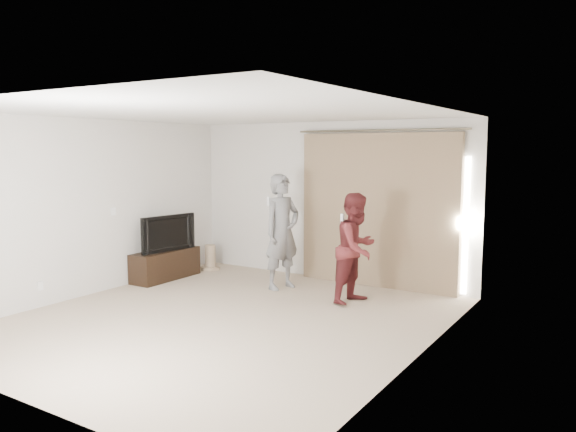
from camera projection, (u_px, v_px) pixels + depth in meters
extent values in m
plane|color=tan|center=(225.00, 320.00, 7.11)|extent=(5.50, 5.50, 0.00)
cube|color=silver|center=(328.00, 201.00, 9.27)|extent=(5.00, 0.04, 2.60)
cube|color=silver|center=(91.00, 207.00, 8.28)|extent=(0.04, 5.50, 2.60)
cube|color=white|center=(113.00, 211.00, 8.62)|extent=(0.02, 0.08, 0.12)
cube|color=white|center=(40.00, 286.00, 7.64)|extent=(0.02, 0.08, 0.12)
cube|color=silver|center=(222.00, 112.00, 6.80)|extent=(5.00, 5.50, 0.01)
cube|color=#927859|center=(377.00, 211.00, 8.74)|extent=(2.60, 0.10, 2.40)
cylinder|color=brown|center=(379.00, 130.00, 8.60)|extent=(2.80, 0.03, 0.03)
cube|color=silver|center=(466.00, 226.00, 8.08)|extent=(0.08, 0.04, 2.00)
cube|color=black|center=(166.00, 265.00, 9.34)|extent=(0.43, 1.25, 0.48)
imported|color=black|center=(165.00, 233.00, 9.28)|extent=(0.30, 1.05, 0.60)
cylinder|color=tan|center=(211.00, 268.00, 10.08)|extent=(0.34, 0.34, 0.06)
cylinder|color=tan|center=(210.00, 256.00, 10.06)|extent=(0.19, 0.19, 0.39)
imported|color=slate|center=(282.00, 232.00, 8.64)|extent=(0.59, 0.74, 1.78)
cube|color=white|center=(269.00, 201.00, 8.60)|extent=(0.04, 0.04, 0.14)
cube|color=white|center=(277.00, 208.00, 8.79)|extent=(0.05, 0.05, 0.09)
imported|color=maroon|center=(357.00, 248.00, 7.85)|extent=(0.70, 0.84, 1.55)
cube|color=white|center=(342.00, 219.00, 7.81)|extent=(0.04, 0.04, 0.14)
cube|color=white|center=(349.00, 224.00, 8.01)|extent=(0.05, 0.05, 0.09)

